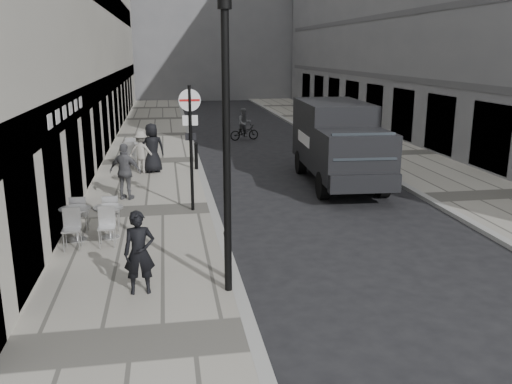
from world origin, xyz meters
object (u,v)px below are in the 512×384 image
at_px(sign_post, 191,132).
at_px(lamppost, 226,133).
at_px(cyclist, 244,128).
at_px(walking_man, 139,253).
at_px(panel_van, 338,139).

height_order(sign_post, lamppost, lamppost).
height_order(lamppost, cyclist, lamppost).
bearing_deg(cyclist, sign_post, -116.85).
bearing_deg(sign_post, cyclist, 75.28).
bearing_deg(lamppost, walking_man, 174.52).
bearing_deg(sign_post, lamppost, -86.08).
height_order(walking_man, panel_van, panel_van).
xyz_separation_m(walking_man, panel_van, (6.71, 8.59, 0.69)).
height_order(lamppost, panel_van, lamppost).
relative_size(sign_post, panel_van, 0.58).
relative_size(lamppost, cyclist, 3.23).
bearing_deg(walking_man, sign_post, 74.59).
bearing_deg(panel_van, sign_post, -147.48).
xyz_separation_m(walking_man, sign_post, (1.30, 5.56, 1.52)).
distance_m(panel_van, cyclist, 10.61).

